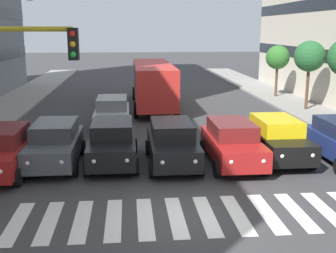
% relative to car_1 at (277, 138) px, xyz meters
% --- Properties ---
extents(ground_plane, '(180.00, 180.00, 0.00)m').
position_rel_car_1_xyz_m(ground_plane, '(4.33, 5.22, -0.89)').
color(ground_plane, '#38383A').
extents(crosswalk_markings, '(10.35, 2.80, 0.01)m').
position_rel_car_1_xyz_m(crosswalk_markings, '(4.33, 5.22, -0.88)').
color(crosswalk_markings, silver).
rests_on(crosswalk_markings, ground_plane).
extents(car_1, '(2.02, 4.44, 1.72)m').
position_rel_car_1_xyz_m(car_1, '(0.00, 0.00, 0.00)').
color(car_1, black).
rests_on(car_1, ground_plane).
extents(car_2, '(2.02, 4.44, 1.72)m').
position_rel_car_1_xyz_m(car_2, '(2.01, 0.52, 0.00)').
color(car_2, maroon).
rests_on(car_2, ground_plane).
extents(car_3, '(2.02, 4.44, 1.72)m').
position_rel_car_1_xyz_m(car_3, '(4.39, 0.32, 0.00)').
color(car_3, black).
rests_on(car_3, ground_plane).
extents(car_4, '(2.02, 4.44, 1.72)m').
position_rel_car_1_xyz_m(car_4, '(6.76, -0.02, 0.00)').
color(car_4, black).
rests_on(car_4, ground_plane).
extents(car_5, '(2.02, 4.44, 1.72)m').
position_rel_car_1_xyz_m(car_5, '(9.02, -0.03, 0.00)').
color(car_5, '#474C51').
rests_on(car_5, ground_plane).
extents(car_6, '(2.02, 4.44, 1.72)m').
position_rel_car_1_xyz_m(car_6, '(10.84, 0.80, 0.00)').
color(car_6, maroon).
rests_on(car_6, ground_plane).
extents(car_row2_0, '(2.02, 4.44, 1.72)m').
position_rel_car_1_xyz_m(car_row2_0, '(6.97, -6.11, 0.00)').
color(car_row2_0, '#B2B7BC').
rests_on(car_row2_0, ground_plane).
extents(bus_behind_traffic, '(2.78, 10.50, 3.00)m').
position_rel_car_1_xyz_m(bus_behind_traffic, '(4.39, -12.66, 0.97)').
color(bus_behind_traffic, red).
rests_on(bus_behind_traffic, ground_plane).
extents(street_tree_2, '(1.99, 1.99, 4.44)m').
position_rel_car_1_xyz_m(street_tree_2, '(-5.57, -10.11, 2.68)').
color(street_tree_2, '#513823').
rests_on(street_tree_2, sidewalk_left).
extents(street_tree_3, '(1.83, 1.83, 3.95)m').
position_rel_car_1_xyz_m(street_tree_3, '(-5.45, -15.63, 2.26)').
color(street_tree_3, '#513823').
rests_on(street_tree_3, sidewalk_left).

